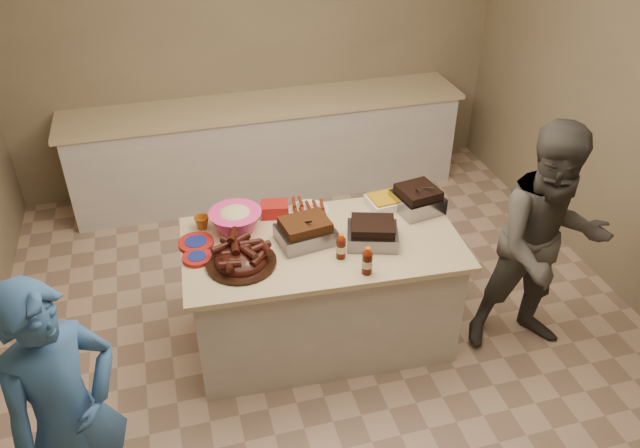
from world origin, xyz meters
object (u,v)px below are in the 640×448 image
object	(u,v)px
roasting_pan	(416,209)
coleslaw_bowl	(237,230)
rib_platter	(241,264)
mustard_bottle	(298,240)
guest_gray	(523,339)
island	(322,337)
bbq_bottle_b	(367,273)
bbq_bottle_a	(341,257)
plastic_cup	(203,228)

from	to	relation	value
roasting_pan	coleslaw_bowl	distance (m)	1.22
rib_platter	roasting_pan	bearing A→B (deg)	12.89
roasting_pan	mustard_bottle	distance (m)	0.87
rib_platter	guest_gray	world-z (taller)	rib_platter
guest_gray	island	bearing A→B (deg)	173.49
bbq_bottle_b	guest_gray	xyz separation A→B (m)	(1.18, -0.02, -0.83)
bbq_bottle_b	mustard_bottle	distance (m)	0.53
island	bbq_bottle_a	world-z (taller)	bbq_bottle_a
guest_gray	bbq_bottle_b	bearing A→B (deg)	-171.21
rib_platter	mustard_bottle	xyz separation A→B (m)	(0.38, 0.15, 0.00)
bbq_bottle_a	guest_gray	xyz separation A→B (m)	(1.29, -0.20, -0.83)
guest_gray	mustard_bottle	bearing A→B (deg)	173.07
mustard_bottle	rib_platter	bearing A→B (deg)	-158.99
mustard_bottle	plastic_cup	size ratio (longest dim) A/B	1.32
rib_platter	coleslaw_bowl	bearing A→B (deg)	85.53
island	guest_gray	bearing A→B (deg)	-12.70
rib_platter	bbq_bottle_b	bearing A→B (deg)	-21.98
rib_platter	roasting_pan	distance (m)	1.28
rib_platter	mustard_bottle	world-z (taller)	rib_platter
island	rib_platter	bearing A→B (deg)	-166.47
island	coleslaw_bowl	world-z (taller)	coleslaw_bowl
coleslaw_bowl	bbq_bottle_b	world-z (taller)	coleslaw_bowl
bbq_bottle_a	mustard_bottle	size ratio (longest dim) A/B	1.36
rib_platter	plastic_cup	size ratio (longest dim) A/B	4.46
bbq_bottle_b	island	bearing A→B (deg)	114.11
plastic_cup	bbq_bottle_b	bearing A→B (deg)	-39.53
rib_platter	plastic_cup	xyz separation A→B (m)	(-0.18, 0.44, 0.00)
rib_platter	bbq_bottle_b	distance (m)	0.75
coleslaw_bowl	bbq_bottle_a	xyz separation A→B (m)	(0.56, -0.46, 0.00)
roasting_pan	plastic_cup	distance (m)	1.44
bbq_bottle_a	guest_gray	size ratio (longest dim) A/B	0.10
bbq_bottle_b	plastic_cup	world-z (taller)	bbq_bottle_b
bbq_bottle_a	roasting_pan	bearing A→B (deg)	30.26
rib_platter	bbq_bottle_b	size ratio (longest dim) A/B	2.34
bbq_bottle_a	plastic_cup	world-z (taller)	bbq_bottle_a
bbq_bottle_a	rib_platter	bearing A→B (deg)	170.72
bbq_bottle_a	mustard_bottle	bearing A→B (deg)	130.53
coleslaw_bowl	mustard_bottle	size ratio (longest dim) A/B	2.69
island	rib_platter	world-z (taller)	rib_platter
rib_platter	coleslaw_bowl	size ratio (longest dim) A/B	1.26
coleslaw_bowl	bbq_bottle_a	size ratio (longest dim) A/B	1.98
bbq_bottle_b	mustard_bottle	xyz separation A→B (m)	(-0.31, 0.43, 0.00)
coleslaw_bowl	guest_gray	world-z (taller)	coleslaw_bowl
coleslaw_bowl	plastic_cup	bearing A→B (deg)	159.89
roasting_pan	guest_gray	world-z (taller)	roasting_pan
island	roasting_pan	distance (m)	1.11
island	bbq_bottle_b	size ratio (longest dim) A/B	9.60
roasting_pan	plastic_cup	world-z (taller)	roasting_pan
island	mustard_bottle	world-z (taller)	mustard_bottle
coleslaw_bowl	guest_gray	distance (m)	2.13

